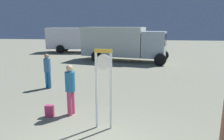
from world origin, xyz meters
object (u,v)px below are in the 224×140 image
Objects in this scene: person_distant at (47,69)px; box_truck_near at (122,42)px; backpack at (50,111)px; box_truck_far at (77,39)px; person_near_clock at (70,87)px; standing_clock at (104,80)px.

box_truck_near reaches higher than person_distant.
backpack is 0.24× the size of person_distant.
box_truck_far is (-2.48, 13.54, 0.60)m from person_distant.
box_truck_near reaches higher than box_truck_far.
box_truck_near is at bearing -44.00° from box_truck_far.
backpack is at bearing -97.94° from box_truck_near.
box_truck_near is (0.93, 11.08, 0.62)m from person_near_clock.
box_truck_near is at bearing 70.40° from person_distant.
standing_clock is 4.86m from person_distant.
person_near_clock is at bearing -53.98° from person_distant.
box_truck_far reaches higher than person_near_clock.
person_distant reaches higher than backpack.
backpack is at bearing -76.92° from box_truck_far.
backpack is (-1.89, 0.52, -1.24)m from standing_clock.
standing_clock is at bearing -47.54° from person_distant.
box_truck_far is at bearing 105.42° from person_near_clock.
standing_clock is 1.54m from person_near_clock.
standing_clock is 0.31× the size of box_truck_near.
person_near_clock is at bearing -74.58° from box_truck_far.
person_near_clock is (-1.24, 0.78, -0.49)m from standing_clock.
person_near_clock is 0.24× the size of box_truck_far.
box_truck_near is (2.95, 8.30, 0.65)m from person_distant.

